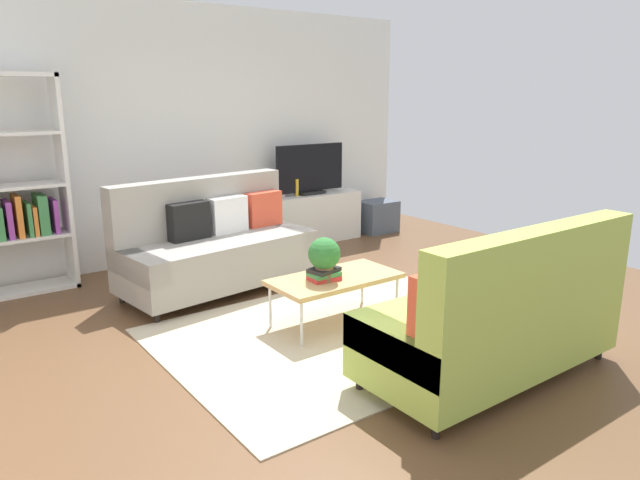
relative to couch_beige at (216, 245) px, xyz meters
The scene contains 17 objects.
ground_plane 1.53m from the couch_beige, 79.76° to the right, with size 7.68×7.68×0.00m, color brown.
wall_far 1.71m from the couch_beige, 79.15° to the left, with size 6.40×0.12×2.90m, color white.
area_rug 1.72m from the couch_beige, 77.96° to the right, with size 2.90×2.20×0.01m, color beige.
couch_beige is the anchor object (origin of this frame).
couch_green 2.92m from the couch_beige, 76.50° to the right, with size 1.90×0.84×1.10m.
coffee_table 1.48m from the couch_beige, 74.45° to the right, with size 1.10×0.56×0.42m.
tv_console 2.12m from the couch_beige, 28.80° to the left, with size 1.40×0.44×0.64m, color silver.
tv 2.16m from the couch_beige, 28.32° to the left, with size 1.00×0.20×0.64m.
bookshelf 2.03m from the couch_beige, 148.09° to the left, with size 1.10×0.36×2.10m.
storage_trunk 3.10m from the couch_beige, 17.28° to the left, with size 0.52×0.40×0.44m, color #4C5666.
potted_plant 1.49m from the couch_beige, 79.88° to the right, with size 0.27×0.27×0.36m.
table_book_0 1.46m from the couch_beige, 79.43° to the right, with size 0.24×0.18×0.04m, color red.
table_book_1 1.46m from the couch_beige, 79.43° to the right, with size 0.24×0.18×0.03m, color #3F8C4C.
table_book_2 1.47m from the couch_beige, 79.43° to the right, with size 0.24×0.18×0.03m, color #262626.
vase_0 1.68m from the couch_beige, 40.01° to the left, with size 0.11×0.11×0.12m, color #B24C4C.
vase_1 1.82m from the couch_beige, 36.43° to the left, with size 0.13×0.13×0.13m, color silver.
bottle_0 1.93m from the couch_beige, 30.92° to the left, with size 0.04×0.04×0.22m, color gold.
Camera 1 is at (-2.71, -3.66, 1.92)m, focal length 32.70 mm.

